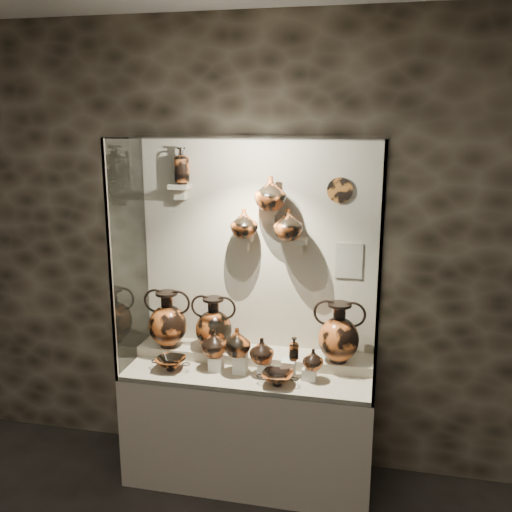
{
  "coord_description": "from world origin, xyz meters",
  "views": [
    {
      "loc": [
        0.83,
        -1.34,
        2.51
      ],
      "look_at": [
        0.03,
        2.25,
        1.62
      ],
      "focal_mm": 40.0,
      "sensor_mm": 36.0,
      "label": 1
    }
  ],
  "objects": [
    {
      "name": "wall_back",
      "position": [
        0.0,
        2.5,
        1.6
      ],
      "size": [
        5.0,
        0.02,
        3.2
      ],
      "primitive_type": "cube",
      "color": "black",
      "rests_on": "ground"
    },
    {
      "name": "plinth",
      "position": [
        0.0,
        2.18,
        0.4
      ],
      "size": [
        1.7,
        0.6,
        0.8
      ],
      "primitive_type": "cube",
      "color": "#BCB097",
      "rests_on": "floor"
    },
    {
      "name": "front_tier",
      "position": [
        0.0,
        2.18,
        0.82
      ],
      "size": [
        1.68,
        0.58,
        0.03
      ],
      "primitive_type": "cube",
      "color": "#B8A88E",
      "rests_on": "plinth"
    },
    {
      "name": "rear_tier",
      "position": [
        0.0,
        2.35,
        0.85
      ],
      "size": [
        1.7,
        0.25,
        0.1
      ],
      "primitive_type": "cube",
      "color": "#B8A88E",
      "rests_on": "plinth"
    },
    {
      "name": "back_panel",
      "position": [
        0.0,
        2.5,
        1.6
      ],
      "size": [
        1.7,
        0.03,
        1.6
      ],
      "primitive_type": "cube",
      "color": "#BCB097",
      "rests_on": "plinth"
    },
    {
      "name": "glass_front",
      "position": [
        0.0,
        1.88,
        1.6
      ],
      "size": [
        1.7,
        0.01,
        1.6
      ],
      "primitive_type": "cube",
      "color": "white",
      "rests_on": "plinth"
    },
    {
      "name": "glass_left",
      "position": [
        -0.85,
        2.18,
        1.6
      ],
      "size": [
        0.01,
        0.6,
        1.6
      ],
      "primitive_type": "cube",
      "color": "white",
      "rests_on": "plinth"
    },
    {
      "name": "glass_right",
      "position": [
        0.85,
        2.18,
        1.6
      ],
      "size": [
        0.01,
        0.6,
        1.6
      ],
      "primitive_type": "cube",
      "color": "white",
      "rests_on": "plinth"
    },
    {
      "name": "glass_top",
      "position": [
        0.0,
        2.18,
        2.4
      ],
      "size": [
        1.7,
        0.6,
        0.01
      ],
      "primitive_type": "cube",
      "color": "white",
      "rests_on": "back_panel"
    },
    {
      "name": "frame_post_left",
      "position": [
        -0.84,
        1.89,
        1.6
      ],
      "size": [
        0.02,
        0.02,
        1.6
      ],
      "primitive_type": "cube",
      "color": "gray",
      "rests_on": "plinth"
    },
    {
      "name": "frame_post_right",
      "position": [
        0.84,
        1.89,
        1.6
      ],
      "size": [
        0.02,
        0.02,
        1.6
      ],
      "primitive_type": "cube",
      "color": "gray",
      "rests_on": "plinth"
    },
    {
      "name": "pedestal_a",
      "position": [
        -0.22,
        2.13,
        0.88
      ],
      "size": [
        0.09,
        0.09,
        0.1
      ],
      "primitive_type": "cube",
      "color": "silver",
      "rests_on": "front_tier"
    },
    {
      "name": "pedestal_b",
      "position": [
        -0.05,
        2.13,
        0.9
      ],
      "size": [
        0.09,
        0.09,
        0.13
      ],
      "primitive_type": "cube",
      "color": "silver",
      "rests_on": "front_tier"
    },
    {
      "name": "pedestal_c",
      "position": [
        0.12,
        2.13,
        0.88
      ],
      "size": [
        0.09,
        0.09,
        0.09
      ],
      "primitive_type": "cube",
      "color": "silver",
      "rests_on": "front_tier"
    },
    {
      "name": "pedestal_d",
      "position": [
        0.28,
        2.13,
        0.89
      ],
      "size": [
        0.09,
        0.09,
        0.12
      ],
      "primitive_type": "cube",
      "color": "silver",
      "rests_on": "front_tier"
    },
    {
      "name": "pedestal_e",
      "position": [
        0.42,
        2.13,
        0.87
      ],
      "size": [
        0.09,
        0.09,
        0.08
      ],
      "primitive_type": "cube",
      "color": "silver",
      "rests_on": "front_tier"
    },
    {
      "name": "bracket_ul",
      "position": [
        -0.55,
        2.42,
        2.05
      ],
      "size": [
        0.14,
        0.12,
        0.04
      ],
      "primitive_type": "cube",
      "color": "#BCB097",
      "rests_on": "back_panel"
    },
    {
      "name": "bracket_ca",
      "position": [
        -0.1,
        2.42,
        1.7
      ],
      "size": [
        0.14,
        0.12,
        0.04
      ],
      "primitive_type": "cube",
      "color": "#BCB097",
      "rests_on": "back_panel"
    },
    {
      "name": "bracket_cb",
      "position": [
        0.1,
        2.42,
        1.9
      ],
      "size": [
        0.1,
        0.12,
        0.04
      ],
      "primitive_type": "cube",
      "color": "#BCB097",
      "rests_on": "back_panel"
    },
    {
      "name": "bracket_cc",
      "position": [
        0.28,
        2.42,
        1.7
      ],
      "size": [
        0.14,
        0.12,
        0.04
      ],
      "primitive_type": "cube",
      "color": "#BCB097",
      "rests_on": "back_panel"
    },
    {
      "name": "amphora_left",
      "position": [
        -0.63,
        2.3,
        1.11
      ],
      "size": [
        0.41,
        0.41,
        0.41
      ],
      "primitive_type": null,
      "rotation": [
        0.0,
        0.0,
        -0.29
      ],
      "color": "#B25422",
      "rests_on": "rear_tier"
    },
    {
      "name": "amphora_mid",
      "position": [
        -0.29,
        2.31,
        1.1
      ],
      "size": [
        0.37,
        0.37,
        0.39
      ],
      "primitive_type": null,
      "rotation": [
        0.0,
        0.0,
        0.21
      ],
      "color": "#97441A",
      "rests_on": "rear_tier"
    },
    {
      "name": "amphora_right",
      "position": [
        0.59,
        2.3,
        1.11
      ],
      "size": [
        0.4,
        0.4,
        0.42
      ],
      "primitive_type": null,
      "rotation": [
        0.0,
        0.0,
        0.24
      ],
      "color": "#B25422",
      "rests_on": "rear_tier"
    },
    {
      "name": "jug_a",
      "position": [
        -0.24,
        2.15,
        1.02
      ],
      "size": [
        0.23,
        0.23,
        0.18
      ],
      "primitive_type": "imported",
      "rotation": [
        0.0,
        0.0,
        -0.35
      ],
      "color": "#B25422",
      "rests_on": "pedestal_a"
    },
    {
      "name": "jug_b",
      "position": [
        -0.07,
        2.11,
        1.06
      ],
      "size": [
        0.24,
        0.24,
        0.19
      ],
      "primitive_type": "imported",
      "rotation": [
        0.0,
        0.0,
        -0.4
      ],
      "color": "#97441A",
      "rests_on": "pedestal_b"
    },
    {
      "name": "jug_c",
      "position": [
        0.1,
        2.13,
        1.01
      ],
      "size": [
        0.2,
        0.2,
        0.17
      ],
      "primitive_type": "imported",
      "rotation": [
        0.0,
        0.0,
        -0.24
      ],
      "color": "#B25422",
      "rests_on": "pedestal_c"
    },
    {
      "name": "jug_e",
      "position": [
        0.44,
        2.11,
        0.98
      ],
      "size": [
        0.17,
        0.17,
        0.14
      ],
      "primitive_type": "imported",
      "rotation": [
        0.0,
        0.0,
        -0.31
      ],
      "color": "#B25422",
      "rests_on": "pedestal_e"
    },
    {
      "name": "lekythos_small",
      "position": [
        0.31,
        2.15,
        1.04
      ],
      "size": [
        0.08,
        0.08,
        0.18
      ],
      "primitive_type": null,
      "rotation": [
        0.0,
        0.0,
        0.02
      ],
      "color": "#97441A",
      "rests_on": "pedestal_d"
    },
    {
      "name": "kylix_left",
      "position": [
        -0.53,
        2.07,
        0.88
      ],
      "size": [
        0.32,
        0.29,
        0.1
      ],
      "primitive_type": null,
      "rotation": [
        0.0,
        0.0,
        0.32
      ],
      "color": "#97441A",
      "rests_on": "front_tier"
    },
    {
      "name": "kylix_right",
      "position": [
        0.23,
        2.0,
        0.88
      ],
      "size": [
        0.3,
        0.26,
        0.1
      ],
      "primitive_type": null,
      "rotation": [
        0.0,
        0.0,
        0.18
      ],
      "color": "#B25422",
      "rests_on": "front_tier"
    },
    {
      "name": "lekythos_tall",
      "position": [
        -0.53,
        2.41,
        2.21
      ],
      "size": [
        0.14,
        0.14,
        0.29
      ],
      "primitive_type": null,
      "rotation": [
        0.0,
        0.0,
        -0.26
      ],
      "color": "#B25422",
      "rests_on": "bracket_ul"
    },
    {
      "name": "ovoid_vase_a",
      "position": [
        -0.08,
        2.38,
        1.82
      ],
      "size": [
        0.2,
        0.2,
        0.2
      ],
      "primitive_type": "imported",
      "rotation": [
        0.0,
        0.0,
        -0.07
      ],
      "color": "#97441A",
      "rests_on": "bracket_ca"
    },
    {
      "name": "ovoid_vase_b",
      "position": [
        0.11,
        2.36,
        2.03
      ],
      "size": [
        0.24,
        0.24,
        0.22
      ],
      "primitive_type": "imported",
      "rotation": [
        0.0,
        0.0,
        -0.11
      ],
      "color": "#97441A",
      "rests_on": "bracket_cb"
    },
    {
      "name": "ovoid_vase_c",
      "position": [
        0.23,
        2.37,
        1.82
      ],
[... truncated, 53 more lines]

